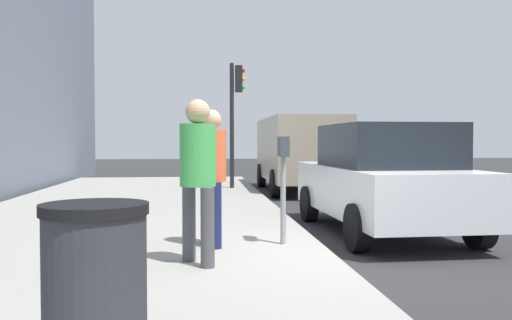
{
  "coord_description": "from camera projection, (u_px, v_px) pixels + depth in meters",
  "views": [
    {
      "loc": [
        -6.76,
        1.61,
        1.5
      ],
      "look_at": [
        0.11,
        0.89,
        1.26
      ],
      "focal_mm": 38.21,
      "sensor_mm": 36.0,
      "label": 1
    }
  ],
  "objects": [
    {
      "name": "traffic_signal",
      "position": [
        235.0,
        104.0,
        15.7
      ],
      "size": [
        0.24,
        0.44,
        3.6
      ],
      "color": "black",
      "rests_on": "sidewalk_slab"
    },
    {
      "name": "parked_sedan_near",
      "position": [
        383.0,
        179.0,
        8.8
      ],
      "size": [
        4.45,
        2.07,
        1.77
      ],
      "color": "silver",
      "rests_on": "ground_plane"
    },
    {
      "name": "pedestrian_at_meter",
      "position": [
        211.0,
        166.0,
        6.99
      ],
      "size": [
        0.52,
        0.38,
        1.76
      ],
      "rotation": [
        0.0,
        0.0,
        -1.32
      ],
      "color": "#191E4C",
      "rests_on": "sidewalk_slab"
    },
    {
      "name": "sidewalk_slab",
      "position": [
        85.0,
        258.0,
        6.62
      ],
      "size": [
        28.0,
        6.0,
        0.15
      ],
      "primitive_type": "cube",
      "color": "gray",
      "rests_on": "ground_plane"
    },
    {
      "name": "ground_plane",
      "position": [
        326.0,
        259.0,
        6.93
      ],
      "size": [
        80.0,
        80.0,
        0.0
      ],
      "primitive_type": "plane",
      "color": "#2B2B2D",
      "rests_on": "ground"
    },
    {
      "name": "trash_bin",
      "position": [
        95.0,
        295.0,
        2.98
      ],
      "size": [
        0.59,
        0.59,
        1.01
      ],
      "color": "#2D2D33",
      "rests_on": "sidewalk_slab"
    },
    {
      "name": "parked_van_far",
      "position": [
        299.0,
        149.0,
        16.15
      ],
      "size": [
        5.21,
        2.15,
        2.18
      ],
      "color": "gray",
      "rests_on": "ground_plane"
    },
    {
      "name": "pedestrian_bystander",
      "position": [
        198.0,
        167.0,
        5.93
      ],
      "size": [
        0.49,
        0.39,
        1.81
      ],
      "rotation": [
        0.0,
        0.0,
        -1.03
      ],
      "color": "#47474C",
      "rests_on": "sidewalk_slab"
    },
    {
      "name": "parking_meter",
      "position": [
        283.0,
        167.0,
        7.11
      ],
      "size": [
        0.36,
        0.12,
        1.41
      ],
      "color": "gray",
      "rests_on": "sidewalk_slab"
    }
  ]
}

